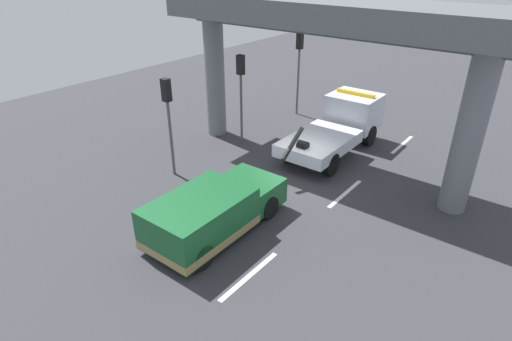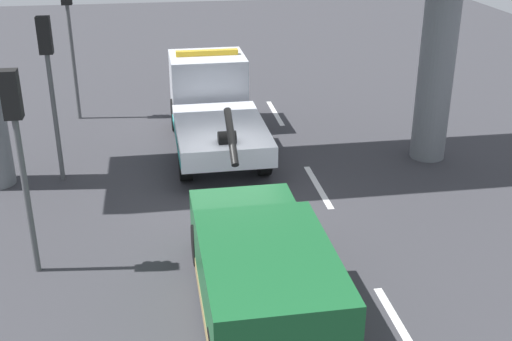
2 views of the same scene
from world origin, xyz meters
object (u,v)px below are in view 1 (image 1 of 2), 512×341
(towed_van_green, at_px, (212,213))
(traffic_light_far, at_px, (241,80))
(traffic_light_mid, at_px, (299,56))
(tow_truck_white, at_px, (340,124))
(traffic_light_near, at_px, (168,106))

(towed_van_green, bearing_deg, traffic_light_far, 32.63)
(towed_van_green, distance_m, traffic_light_mid, 12.60)
(tow_truck_white, distance_m, traffic_light_far, 5.11)
(towed_van_green, xyz_separation_m, traffic_light_far, (6.59, 4.22, 2.32))
(traffic_light_far, distance_m, traffic_light_mid, 5.01)
(traffic_light_far, bearing_deg, towed_van_green, -147.37)
(traffic_light_near, height_order, traffic_light_mid, traffic_light_mid)
(traffic_light_near, relative_size, traffic_light_far, 0.97)
(traffic_light_near, relative_size, traffic_light_mid, 0.89)
(traffic_light_near, bearing_deg, tow_truck_white, -32.17)
(towed_van_green, relative_size, traffic_light_far, 1.23)
(traffic_light_near, bearing_deg, towed_van_green, -116.35)
(traffic_light_far, bearing_deg, tow_truck_white, -62.52)
(traffic_light_near, distance_m, traffic_light_far, 4.50)
(tow_truck_white, relative_size, traffic_light_mid, 1.57)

